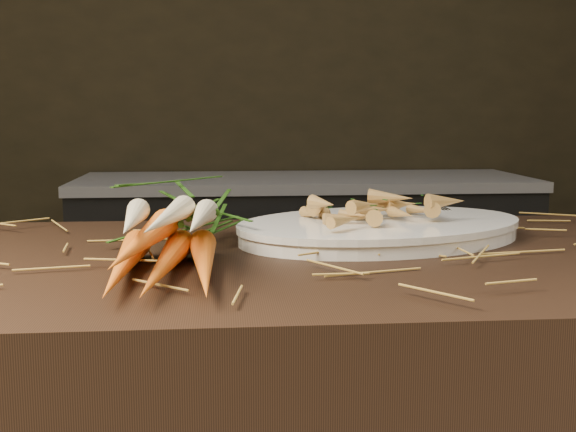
# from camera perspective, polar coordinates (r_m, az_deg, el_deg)

# --- Properties ---
(back_counter) EXTENTS (1.82, 0.62, 0.84)m
(back_counter) POSITION_cam_1_polar(r_m,az_deg,el_deg) (3.01, 1.26, -4.88)
(back_counter) COLOR black
(back_counter) RESTS_ON ground
(straw_bedding) EXTENTS (1.40, 0.60, 0.02)m
(straw_bedding) POSITION_cam_1_polar(r_m,az_deg,el_deg) (1.05, -3.46, -2.65)
(straw_bedding) COLOR olive
(straw_bedding) RESTS_ON main_counter
(root_veg_bunch) EXTENTS (0.20, 0.57, 0.10)m
(root_veg_bunch) POSITION_cam_1_polar(r_m,az_deg,el_deg) (1.05, -8.65, -0.36)
(root_veg_bunch) COLOR orange
(root_veg_bunch) RESTS_ON main_counter
(serving_platter) EXTENTS (0.56, 0.46, 0.03)m
(serving_platter) POSITION_cam_1_polar(r_m,az_deg,el_deg) (1.19, 7.39, -1.21)
(serving_platter) COLOR white
(serving_platter) RESTS_ON main_counter
(roasted_veg_heap) EXTENTS (0.28, 0.24, 0.05)m
(roasted_veg_heap) POSITION_cam_1_polar(r_m,az_deg,el_deg) (1.18, 7.42, 0.69)
(roasted_veg_heap) COLOR #C18C41
(roasted_veg_heap) RESTS_ON serving_platter
(serving_fork) EXTENTS (0.02, 0.18, 0.00)m
(serving_fork) POSITION_cam_1_polar(r_m,az_deg,el_deg) (1.26, 14.61, -0.14)
(serving_fork) COLOR silver
(serving_fork) RESTS_ON serving_platter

